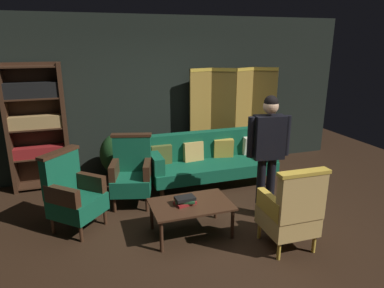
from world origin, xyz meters
name	(u,v)px	position (x,y,z in m)	size (l,w,h in m)	color
ground_plane	(212,231)	(0.00, 0.00, 0.00)	(10.00, 10.00, 0.00)	black
back_wall	(163,96)	(0.00, 2.45, 1.40)	(7.20, 0.10, 2.80)	black
folding_screen	(233,117)	(1.25, 2.11, 0.99)	(1.65, 0.37, 1.90)	olive
bookshelf	(37,124)	(-2.15, 2.19, 1.10)	(0.90, 0.32, 2.05)	#382114
velvet_couch	(210,158)	(0.55, 1.46, 0.46)	(2.12, 0.78, 0.88)	#382114
coffee_table	(191,207)	(-0.27, 0.03, 0.37)	(1.00, 0.64, 0.42)	#382114
armchair_gilt_accent	(291,211)	(0.72, -0.64, 0.49)	(0.60, 0.59, 1.04)	gold
armchair_wing_left	(73,193)	(-1.66, 0.65, 0.49)	(0.82, 0.82, 1.04)	#382114
armchair_wing_right	(132,172)	(-0.83, 1.15, 0.49)	(0.71, 0.71, 1.04)	#382114
standing_figure	(268,146)	(0.85, 0.15, 1.03)	(0.58, 0.27, 1.70)	black
potted_plant	(118,156)	(-0.94, 1.90, 0.52)	(0.60, 0.60, 0.90)	brown
book_red_leather	(185,203)	(-0.35, 0.04, 0.44)	(0.25, 0.16, 0.03)	maroon
book_green_cloth	(185,201)	(-0.35, 0.04, 0.47)	(0.24, 0.15, 0.03)	#1E4C28
book_black_cloth	(185,198)	(-0.35, 0.04, 0.50)	(0.24, 0.15, 0.04)	black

